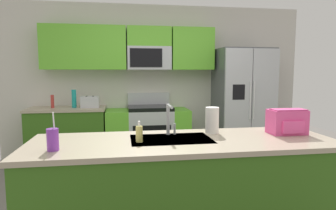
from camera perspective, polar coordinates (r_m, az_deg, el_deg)
ground_plane at (r=3.41m, az=2.13°, el=-19.00°), size 9.00×9.00×0.00m
kitchen_wall_unit at (r=5.12m, az=-3.87°, el=6.53°), size 5.20×0.43×2.60m
back_counter at (r=5.00m, az=-18.82°, el=-5.58°), size 1.20×0.63×0.90m
range_oven at (r=4.95m, az=-3.90°, el=-5.48°), size 1.36×0.61×1.10m
refrigerator at (r=5.20m, az=14.22°, el=0.30°), size 0.90×0.76×1.85m
island_counter at (r=2.61m, az=3.03°, el=-16.31°), size 2.54×0.86×0.90m
toaster at (r=4.82m, az=-14.87°, el=0.59°), size 0.28×0.16×0.18m
pepper_mill at (r=4.96m, az=-21.48°, el=0.65°), size 0.05×0.05×0.20m
bottle_teal at (r=4.87m, az=-17.74°, el=1.18°), size 0.07×0.07×0.28m
sink_faucet at (r=2.61m, az=0.23°, el=-2.28°), size 0.09×0.21×0.28m
drink_cup_purple at (r=2.28m, az=-21.42°, el=-6.22°), size 0.08×0.08×0.28m
soap_dispenser at (r=2.39m, az=-5.60°, el=-5.56°), size 0.06×0.06×0.17m
paper_towel_roll at (r=2.75m, az=8.53°, el=-2.93°), size 0.12×0.12×0.24m
backpack at (r=2.90m, az=22.09°, el=-2.91°), size 0.32×0.22×0.23m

